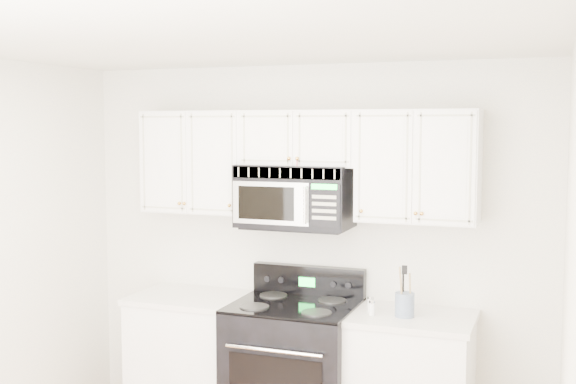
% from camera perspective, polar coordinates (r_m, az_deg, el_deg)
% --- Properties ---
extents(room, '(3.51, 3.51, 2.61)m').
position_cam_1_polar(room, '(3.72, -7.05, -8.19)').
color(room, brown).
rests_on(room, ground).
extents(base_cabinet_left, '(0.86, 0.65, 0.92)m').
position_cam_1_polar(base_cabinet_left, '(5.54, -7.47, -13.04)').
color(base_cabinet_left, silver).
rests_on(base_cabinet_left, ground).
extents(range, '(0.84, 0.76, 1.14)m').
position_cam_1_polar(range, '(5.18, 0.49, -13.66)').
color(range, black).
rests_on(range, ground).
extents(upper_cabinets, '(2.44, 0.37, 0.75)m').
position_cam_1_polar(upper_cabinets, '(5.08, 1.12, 2.68)').
color(upper_cabinets, silver).
rests_on(upper_cabinets, ground).
extents(microwave, '(0.80, 0.45, 0.44)m').
position_cam_1_polar(microwave, '(5.08, 0.56, -0.31)').
color(microwave, black).
rests_on(microwave, ground).
extents(utensil_crock, '(0.13, 0.13, 0.34)m').
position_cam_1_polar(utensil_crock, '(4.82, 9.20, -8.73)').
color(utensil_crock, slate).
rests_on(utensil_crock, base_cabinet_right).
extents(shaker_salt, '(0.04, 0.04, 0.11)m').
position_cam_1_polar(shaker_salt, '(4.91, 6.55, -8.80)').
color(shaker_salt, silver).
rests_on(shaker_salt, base_cabinet_right).
extents(shaker_pepper, '(0.04, 0.04, 0.10)m').
position_cam_1_polar(shaker_pepper, '(4.83, 6.65, -9.07)').
color(shaker_pepper, silver).
rests_on(shaker_pepper, base_cabinet_right).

